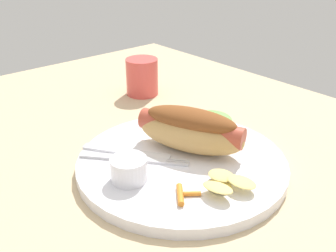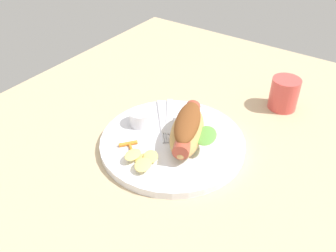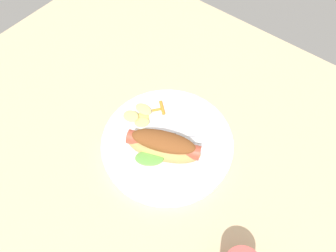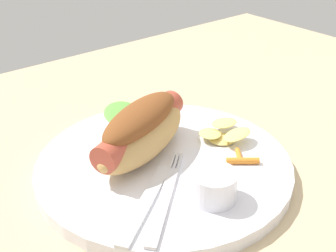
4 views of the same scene
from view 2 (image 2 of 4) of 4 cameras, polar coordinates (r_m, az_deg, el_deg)
ground_plane at (r=77.16cm, az=-1.65°, el=-3.41°), size 120.00×90.00×1.80cm
plate at (r=75.78cm, az=0.71°, el=-2.60°), size 30.03×30.03×1.60cm
hot_dog at (r=72.81cm, az=3.10°, el=-0.43°), size 17.56×14.01×6.52cm
sauce_ramekin at (r=78.91cm, az=-4.37°, el=1.27°), size 4.83×4.83×3.15cm
fork at (r=80.60cm, az=-0.90°, el=1.04°), size 12.83×11.17×0.40cm
knife at (r=81.78cm, az=0.28°, el=1.62°), size 11.90×8.60×0.36cm
chips_pile at (r=69.54cm, az=-4.01°, el=-5.17°), size 7.33×6.12×1.82cm
carrot_garnish at (r=73.79cm, az=-6.16°, el=-2.95°), size 3.46×3.85×0.78cm
drinking_cup at (r=90.01cm, az=17.76°, el=4.85°), size 6.66×6.66×7.64cm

